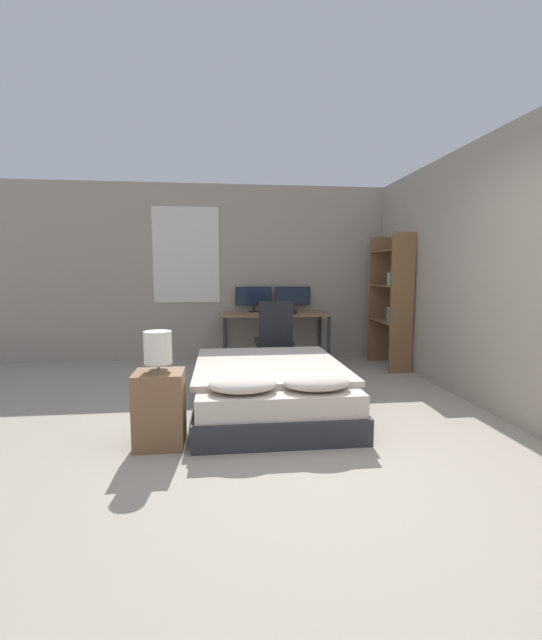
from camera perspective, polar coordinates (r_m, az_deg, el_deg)
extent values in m
plane|color=#9E9384|center=(3.17, 7.95, -19.23)|extent=(20.00, 20.00, 0.00)
cube|color=#9E9384|center=(6.79, -0.40, 6.30)|extent=(12.00, 0.06, 2.70)
cube|color=silver|center=(6.74, -11.24, 8.49)|extent=(1.01, 0.01, 1.45)
cube|color=#A3B2CC|center=(6.75, -11.23, 8.49)|extent=(0.93, 0.01, 1.37)
cube|color=#9E9384|center=(5.00, 25.02, 5.63)|extent=(0.06, 12.00, 2.70)
cube|color=#2D2D33|center=(4.33, -0.20, -10.45)|extent=(1.41, 2.03, 0.22)
cube|color=beige|center=(4.28, -0.20, -7.86)|extent=(1.35, 1.97, 0.18)
cube|color=beige|center=(4.37, -0.38, -5.98)|extent=(1.45, 1.71, 0.05)
ellipsoid|color=beige|center=(3.48, -3.79, -8.58)|extent=(0.55, 0.38, 0.13)
ellipsoid|color=beige|center=(3.56, 6.10, -8.26)|extent=(0.55, 0.38, 0.13)
cube|color=brown|center=(3.54, -14.62, -11.39)|extent=(0.38, 0.35, 0.60)
cylinder|color=gray|center=(3.46, -14.76, -6.58)|extent=(0.14, 0.14, 0.01)
cylinder|color=gray|center=(3.45, -14.78, -6.05)|extent=(0.02, 0.02, 0.05)
cylinder|color=silver|center=(3.42, -14.85, -3.56)|extent=(0.21, 0.21, 0.25)
cube|color=#846042|center=(6.43, 0.54, 0.80)|extent=(1.62, 0.67, 0.03)
cylinder|color=#2D2D33|center=(6.15, -6.18, -3.02)|extent=(0.05, 0.05, 0.72)
cylinder|color=#2D2D33|center=(6.35, 7.69, -2.75)|extent=(0.05, 0.05, 0.72)
cylinder|color=#2D2D33|center=(6.71, -6.22, -2.23)|extent=(0.05, 0.05, 0.72)
cylinder|color=#2D2D33|center=(6.89, 6.53, -2.00)|extent=(0.05, 0.05, 0.72)
cylinder|color=black|center=(6.63, -2.33, 1.15)|extent=(0.16, 0.16, 0.01)
cylinder|color=black|center=(6.63, -2.33, 1.59)|extent=(0.03, 0.03, 0.09)
cube|color=black|center=(6.61, -2.34, 3.20)|extent=(0.56, 0.03, 0.28)
cube|color=#192338|center=(6.60, -2.33, 3.20)|extent=(0.53, 0.00, 0.25)
cylinder|color=black|center=(6.70, 2.89, 1.20)|extent=(0.16, 0.16, 0.01)
cylinder|color=black|center=(6.70, 2.89, 1.64)|extent=(0.03, 0.03, 0.09)
cube|color=black|center=(6.69, 2.90, 3.24)|extent=(0.56, 0.03, 0.28)
cube|color=#192338|center=(6.67, 2.92, 3.23)|extent=(0.53, 0.00, 0.25)
cube|color=black|center=(6.21, 0.81, 0.82)|extent=(0.36, 0.13, 0.02)
ellipsoid|color=black|center=(6.25, 3.26, 0.92)|extent=(0.07, 0.05, 0.04)
cylinder|color=black|center=(5.80, 0.37, -6.99)|extent=(0.52, 0.52, 0.04)
cylinder|color=gray|center=(5.76, 0.37, -5.04)|extent=(0.05, 0.05, 0.36)
cube|color=black|center=(5.72, 0.37, -2.93)|extent=(0.48, 0.48, 0.07)
cube|color=black|center=(5.47, 0.65, -0.23)|extent=(0.43, 0.05, 0.52)
cube|color=brown|center=(5.97, 17.10, 2.09)|extent=(0.32, 0.02, 1.89)
cube|color=brown|center=(6.75, 14.22, 2.65)|extent=(0.32, 0.02, 1.89)
cube|color=brown|center=(6.39, 15.49, -0.15)|extent=(0.32, 0.82, 0.02)
cube|color=brown|center=(6.35, 15.63, 4.43)|extent=(0.32, 0.82, 0.02)
cube|color=brown|center=(6.35, 15.77, 8.85)|extent=(0.32, 0.82, 0.02)
cube|color=orange|center=(6.02, 16.90, 0.59)|extent=(0.27, 0.04, 0.22)
cube|color=#28282D|center=(6.07, 16.71, 0.43)|extent=(0.27, 0.03, 0.18)
cube|color=#BCB29E|center=(6.11, 16.55, 0.67)|extent=(0.27, 0.04, 0.22)
cube|color=#28282D|center=(6.15, 16.39, 0.79)|extent=(0.27, 0.03, 0.24)
cube|color=teal|center=(6.18, 16.26, 0.74)|extent=(0.27, 0.02, 0.22)
cube|color=gold|center=(5.99, 17.07, 5.25)|extent=(0.27, 0.03, 0.18)
cube|color=#BCB29E|center=(6.02, 16.94, 5.46)|extent=(0.27, 0.03, 0.22)
cube|color=#337042|center=(6.06, 16.79, 5.27)|extent=(0.27, 0.04, 0.18)
cube|color=#BCB29E|center=(6.11, 16.59, 5.24)|extent=(0.27, 0.04, 0.17)
cube|color=teal|center=(6.15, 16.41, 5.30)|extent=(0.27, 0.03, 0.18)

